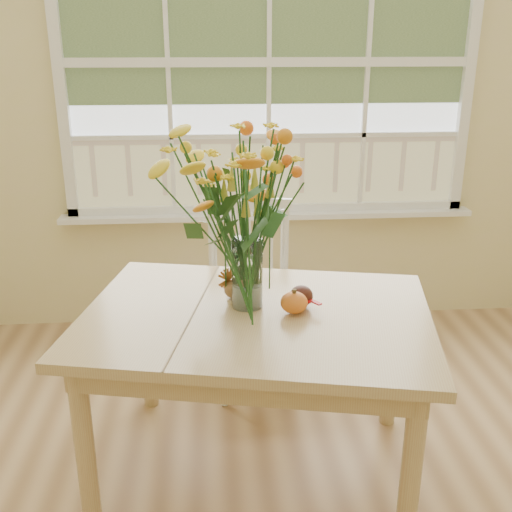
{
  "coord_description": "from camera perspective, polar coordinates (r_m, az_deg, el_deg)",
  "views": [
    {
      "loc": [
        -0.33,
        -1.2,
        1.67
      ],
      "look_at": [
        -0.18,
        0.86,
        0.92
      ],
      "focal_mm": 42.0,
      "sensor_mm": 36.0,
      "label": 1
    }
  ],
  "objects": [
    {
      "name": "turkey_figurine",
      "position": [
        2.34,
        -1.85,
        -3.19
      ],
      "size": [
        0.11,
        0.08,
        0.12
      ],
      "rotation": [
        0.0,
        0.0,
        0.13
      ],
      "color": "#CCB78C",
      "rests_on": "dining_table"
    },
    {
      "name": "pumpkin",
      "position": [
        2.25,
        3.64,
        -4.55
      ],
      "size": [
        0.1,
        0.1,
        0.08
      ],
      "primitive_type": "ellipsoid",
      "color": "#E15C1A",
      "rests_on": "dining_table"
    },
    {
      "name": "window",
      "position": [
        3.43,
        1.25,
        17.67
      ],
      "size": [
        2.42,
        0.12,
        1.74
      ],
      "color": "silver",
      "rests_on": "wall_back"
    },
    {
      "name": "dining_table",
      "position": [
        2.31,
        0.04,
        -7.46
      ],
      "size": [
        1.46,
        1.17,
        0.7
      ],
      "rotation": [
        0.0,
        0.0,
        -0.2
      ],
      "color": "tan",
      "rests_on": "floor"
    },
    {
      "name": "windsor_chair",
      "position": [
        2.98,
        -0.33,
        -2.86
      ],
      "size": [
        0.47,
        0.45,
        0.91
      ],
      "rotation": [
        0.0,
        0.0,
        0.12
      ],
      "color": "white",
      "rests_on": "floor"
    },
    {
      "name": "dark_gourd",
      "position": [
        2.3,
        4.33,
        -3.91
      ],
      "size": [
        0.13,
        0.12,
        0.08
      ],
      "color": "#38160F",
      "rests_on": "dining_table"
    },
    {
      "name": "wall_back",
      "position": [
        3.48,
        1.16,
        14.72
      ],
      "size": [
        4.0,
        0.02,
        2.7
      ],
      "primitive_type": "cube",
      "color": "beige",
      "rests_on": "floor"
    },
    {
      "name": "flower_vase",
      "position": [
        2.18,
        -0.88,
        4.83
      ],
      "size": [
        0.56,
        0.56,
        0.67
      ],
      "color": "white",
      "rests_on": "dining_table"
    }
  ]
}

